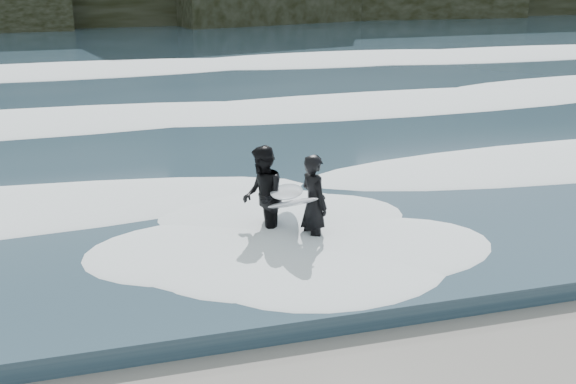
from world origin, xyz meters
name	(u,v)px	position (x,y,z in m)	size (l,w,h in m)	color
sea	(146,57)	(0.00, 29.00, 0.15)	(90.00, 52.00, 0.30)	#283E4C
foam_near	(243,175)	(0.00, 9.00, 0.40)	(60.00, 3.20, 0.20)	white
foam_mid	(189,107)	(0.00, 16.00, 0.42)	(60.00, 4.00, 0.24)	white
foam_far	(155,63)	(0.00, 25.00, 0.45)	(60.00, 4.80, 0.30)	white
surfer_left	(309,204)	(0.38, 5.75, 0.84)	(1.06, 1.87, 1.68)	black
surfer_right	(265,196)	(-0.23, 6.25, 0.87)	(1.41, 2.07, 1.73)	black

